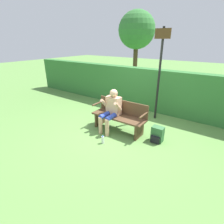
# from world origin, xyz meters

# --- Properties ---
(ground_plane) EXTENTS (40.00, 40.00, 0.00)m
(ground_plane) POSITION_xyz_m (0.00, 0.00, 0.00)
(ground_plane) COLOR #5B8942
(hedge_back) EXTENTS (12.00, 0.40, 1.51)m
(hedge_back) POSITION_xyz_m (0.00, 2.10, 0.75)
(hedge_back) COLOR #337033
(hedge_back) RESTS_ON ground
(park_bench) EXTENTS (1.58, 0.49, 0.86)m
(park_bench) POSITION_xyz_m (0.00, 0.06, 0.44)
(park_bench) COLOR #513823
(park_bench) RESTS_ON ground
(person_seated) EXTENTS (0.55, 0.64, 1.19)m
(person_seated) POSITION_xyz_m (-0.20, -0.06, 0.66)
(person_seated) COLOR #DBA884
(person_seated) RESTS_ON ground
(backpack) EXTENTS (0.30, 0.28, 0.40)m
(backpack) POSITION_xyz_m (1.14, 0.10, 0.19)
(backpack) COLOR #336638
(backpack) RESTS_ON ground
(water_bottle) EXTENTS (0.07, 0.07, 0.21)m
(water_bottle) POSITION_xyz_m (0.06, -0.79, 0.10)
(water_bottle) COLOR white
(water_bottle) RESTS_ON ground
(signpost) EXTENTS (0.46, 0.09, 2.80)m
(signpost) POSITION_xyz_m (0.52, 1.44, 1.62)
(signpost) COLOR black
(signpost) RESTS_ON ground
(tree) EXTENTS (2.05, 2.05, 3.99)m
(tree) POSITION_xyz_m (-2.64, 5.75, 2.93)
(tree) COLOR #4C3823
(tree) RESTS_ON ground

